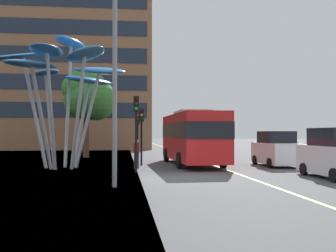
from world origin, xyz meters
TOP-DOWN VIEW (x-y plane):
  - ground at (-0.63, 0.00)m, footprint 120.00×240.00m
  - red_bus at (1.57, 7.39)m, footprint 3.07×9.73m
  - leaf_sculpture at (-6.41, 6.09)m, footprint 8.18×7.30m
  - traffic_light_kerb_near at (-2.21, 2.69)m, footprint 0.28×0.42m
  - traffic_light_kerb_far at (-1.74, 7.15)m, footprint 0.28×0.42m
  - traffic_light_island_mid at (-1.88, 10.14)m, footprint 0.28×0.42m
  - car_parked_near at (6.77, -0.89)m, footprint 1.99×4.52m
  - car_parked_mid at (6.59, 5.82)m, footprint 2.03×4.25m
  - street_lamp at (-2.96, -2.64)m, footprint 1.32×0.44m
  - tree_pavement_near at (-5.95, 16.09)m, footprint 4.61×4.15m
  - pedestrian at (-2.12, 5.11)m, footprint 0.34×0.34m
  - backdrop_building at (-9.44, 35.49)m, footprint 19.98×11.01m

SIDE VIEW (x-z plane):
  - ground at x=-0.63m, z-range -0.10..0.00m
  - pedestrian at x=-2.12m, z-range 0.00..1.71m
  - car_parked_mid at x=6.59m, z-range -0.06..2.11m
  - car_parked_near at x=6.77m, z-range -0.08..2.22m
  - red_bus at x=1.57m, z-range 0.16..3.67m
  - traffic_light_island_mid at x=-1.88m, z-range 0.78..4.24m
  - traffic_light_kerb_far at x=-1.74m, z-range 0.81..4.40m
  - traffic_light_kerb_near at x=-2.21m, z-range 0.88..4.86m
  - tree_pavement_near at x=-5.95m, z-range 1.44..9.09m
  - street_lamp at x=-2.96m, z-range 1.07..9.97m
  - leaf_sculpture at x=-6.41m, z-range 1.81..9.90m
  - backdrop_building at x=-9.44m, z-range 0.00..23.20m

